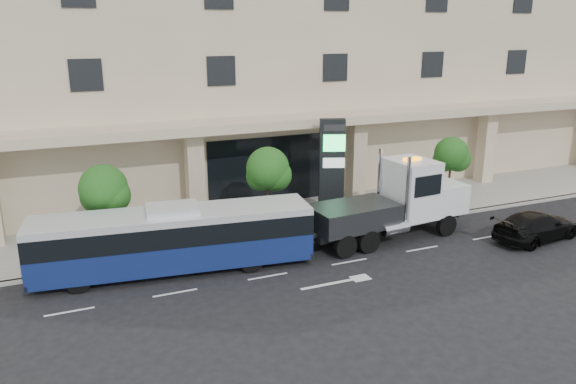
% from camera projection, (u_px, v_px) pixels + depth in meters
% --- Properties ---
extents(ground, '(120.00, 120.00, 0.00)m').
position_uv_depth(ground, '(334.00, 250.00, 26.94)').
color(ground, black).
rests_on(ground, ground).
extents(sidewalk, '(120.00, 6.00, 0.15)m').
position_uv_depth(sidewalk, '(293.00, 218.00, 31.33)').
color(sidewalk, gray).
rests_on(sidewalk, ground).
extents(curb, '(120.00, 0.30, 0.15)m').
position_uv_depth(curb, '(316.00, 235.00, 28.69)').
color(curb, gray).
rests_on(curb, ground).
extents(convention_center, '(60.00, 17.60, 20.00)m').
position_uv_depth(convention_center, '(232.00, 32.00, 37.74)').
color(convention_center, '#BBA88C').
rests_on(convention_center, ground).
extents(tree_left, '(2.27, 2.20, 4.22)m').
position_uv_depth(tree_left, '(104.00, 192.00, 25.50)').
color(tree_left, '#422B19').
rests_on(tree_left, sidewalk).
extents(tree_mid, '(2.28, 2.20, 4.38)m').
position_uv_depth(tree_mid, '(268.00, 172.00, 28.45)').
color(tree_mid, '#422B19').
rests_on(tree_mid, sidewalk).
extents(tree_right, '(2.10, 2.00, 4.04)m').
position_uv_depth(tree_right, '(452.00, 156.00, 32.82)').
color(tree_right, '#422B19').
rests_on(tree_right, sidewalk).
extents(city_bus, '(12.13, 3.89, 3.02)m').
position_uv_depth(city_bus, '(174.00, 238.00, 24.24)').
color(city_bus, black).
rests_on(city_bus, ground).
extents(tow_truck, '(9.81, 3.10, 4.45)m').
position_uv_depth(tow_truck, '(396.00, 203.00, 28.13)').
color(tow_truck, '#2D3033').
rests_on(tow_truck, ground).
extents(black_sedan, '(5.27, 2.73, 1.46)m').
position_uv_depth(black_sedan, '(537.00, 226.00, 28.10)').
color(black_sedan, black).
rests_on(black_sedan, ground).
extents(signage_pylon, '(1.44, 0.95, 5.46)m').
position_uv_depth(signage_pylon, '(332.00, 168.00, 30.66)').
color(signage_pylon, black).
rests_on(signage_pylon, sidewalk).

